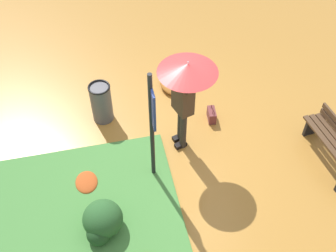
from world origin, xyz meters
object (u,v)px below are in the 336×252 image
object	(u,v)px
info_sign_post	(152,117)
handbag	(212,115)
person_with_umbrella	(186,83)
park_bench	(335,144)
trash_bin	(101,103)

from	to	relation	value
info_sign_post	handbag	world-z (taller)	info_sign_post
person_with_umbrella	handbag	xyz separation A→B (m)	(-0.53, 0.70, -1.42)
person_with_umbrella	park_bench	xyz separation A→B (m)	(0.87, 2.50, -1.15)
park_bench	trash_bin	distance (m)	4.30
person_with_umbrella	trash_bin	xyz separation A→B (m)	(-1.03, -1.36, -1.13)
info_sign_post	park_bench	world-z (taller)	info_sign_post
handbag	park_bench	bearing A→B (deg)	52.08
info_sign_post	trash_bin	size ratio (longest dim) A/B	2.76
person_with_umbrella	park_bench	world-z (taller)	person_with_umbrella
person_with_umbrella	info_sign_post	distance (m)	0.83
park_bench	person_with_umbrella	bearing A→B (deg)	-109.23
info_sign_post	park_bench	xyz separation A→B (m)	(0.36, 3.15, -1.04)
info_sign_post	person_with_umbrella	bearing A→B (deg)	128.42
handbag	info_sign_post	bearing A→B (deg)	-52.24
park_bench	handbag	bearing A→B (deg)	-127.92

